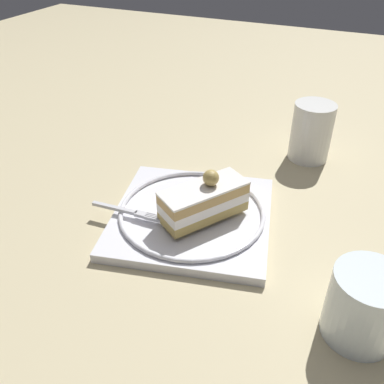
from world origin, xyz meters
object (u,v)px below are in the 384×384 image
dessert_plate (192,215)px  fork (131,212)px  drink_glass_near (311,134)px  drink_glass_far (363,309)px  cake_slice (204,200)px

dessert_plate → fork: bearing=120.4°
drink_glass_near → drink_glass_far: bearing=-161.2°
fork → drink_glass_near: drink_glass_near is taller
dessert_plate → cake_slice: 0.04m
cake_slice → fork: 0.11m
cake_slice → drink_glass_near: 0.28m
cake_slice → drink_glass_far: (-0.10, -0.22, -0.01)m
cake_slice → drink_glass_near: drink_glass_near is taller
dessert_plate → drink_glass_near: (0.25, -0.12, 0.04)m
cake_slice → fork: cake_slice is taller
dessert_plate → drink_glass_far: bearing=-113.5°
fork → drink_glass_near: bearing=-32.9°
dessert_plate → cake_slice: bearing=-103.6°
fork → drink_glass_far: bearing=-100.8°
dessert_plate → fork: 0.09m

